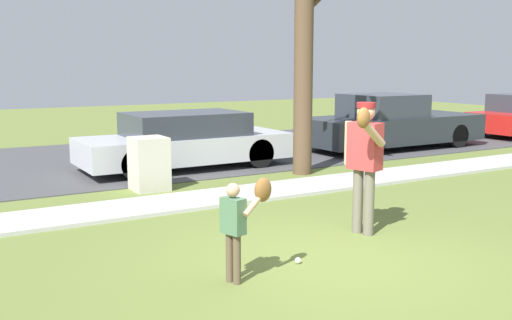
# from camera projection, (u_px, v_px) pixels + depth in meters

# --- Properties ---
(ground_plane) EXTENTS (48.00, 48.00, 0.00)m
(ground_plane) POSITION_uv_depth(u_px,v_px,m) (207.00, 202.00, 9.94)
(ground_plane) COLOR olive
(sidewalk_strip) EXTENTS (36.00, 1.20, 0.06)m
(sidewalk_strip) POSITION_uv_depth(u_px,v_px,m) (204.00, 199.00, 10.02)
(sidewalk_strip) COLOR #B2B2AD
(sidewalk_strip) RESTS_ON ground
(road_surface) EXTENTS (36.00, 6.80, 0.02)m
(road_surface) POSITION_uv_depth(u_px,v_px,m) (115.00, 160.00, 14.28)
(road_surface) COLOR #424244
(road_surface) RESTS_ON ground
(person_adult) EXTENTS (0.68, 0.80, 1.79)m
(person_adult) POSITION_uv_depth(u_px,v_px,m) (364.00, 153.00, 7.86)
(person_adult) COLOR #6B6656
(person_adult) RESTS_ON ground
(person_child) EXTENTS (0.55, 0.37, 1.11)m
(person_child) POSITION_uv_depth(u_px,v_px,m) (240.00, 216.00, 6.18)
(person_child) COLOR brown
(person_child) RESTS_ON ground
(baseball) EXTENTS (0.07, 0.07, 0.07)m
(baseball) POSITION_uv_depth(u_px,v_px,m) (298.00, 261.00, 6.86)
(baseball) COLOR white
(baseball) RESTS_ON ground
(utility_cabinet) EXTENTS (0.62, 0.63, 0.98)m
(utility_cabinet) POSITION_uv_depth(u_px,v_px,m) (149.00, 164.00, 10.82)
(utility_cabinet) COLOR beige
(utility_cabinet) RESTS_ON ground
(street_tree_near) EXTENTS (1.85, 1.89, 5.67)m
(street_tree_near) POSITION_uv_depth(u_px,v_px,m) (304.00, 29.00, 12.04)
(street_tree_near) COLOR brown
(street_tree_near) RESTS_ON ground
(parked_sedan_silver) EXTENTS (4.60, 1.80, 1.23)m
(parked_sedan_silver) POSITION_uv_depth(u_px,v_px,m) (185.00, 141.00, 13.04)
(parked_sedan_silver) COLOR silver
(parked_sedan_silver) RESTS_ON road_surface
(parked_pickup_dark) EXTENTS (5.20, 1.95, 1.48)m
(parked_pickup_dark) POSITION_uv_depth(u_px,v_px,m) (390.00, 124.00, 16.16)
(parked_pickup_dark) COLOR #23282D
(parked_pickup_dark) RESTS_ON road_surface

